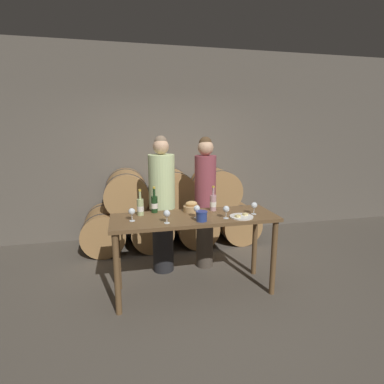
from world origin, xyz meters
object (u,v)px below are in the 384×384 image
object	(u,v)px
wine_bottle_red	(154,204)
wine_glass_far_right	(254,206)
wine_bottle_rose	(213,202)
tasting_table	(194,227)
wine_glass_left	(167,214)
wine_glass_right	(226,209)
person_right	(205,200)
bread_basket	(191,207)
wine_glass_far_left	(132,212)
wine_bottle_white	(140,207)
person_left	(162,204)
cheese_plate	(241,217)
wine_glass_center	(197,209)
blue_crock	(202,216)

from	to	relation	value
wine_bottle_red	wine_glass_far_right	size ratio (longest dim) A/B	2.17
wine_bottle_rose	wine_glass_far_right	distance (m)	0.48
tasting_table	wine_glass_left	xyz separation A→B (m)	(-0.34, -0.18, 0.23)
wine_glass_right	wine_glass_far_right	distance (m)	0.37
person_right	wine_glass_right	distance (m)	0.79
bread_basket	person_right	bearing A→B (deg)	56.35
wine_glass_far_left	wine_glass_right	bearing A→B (deg)	-7.55
wine_bottle_white	tasting_table	bearing A→B (deg)	-16.53
wine_glass_far_left	wine_bottle_red	bearing A→B (deg)	46.13
wine_bottle_red	wine_glass_left	xyz separation A→B (m)	(0.08, -0.43, -0.00)
person_left	wine_glass_far_left	size ratio (longest dim) A/B	12.78
cheese_plate	wine_glass_center	world-z (taller)	wine_glass_center
wine_bottle_red	wine_bottle_white	xyz separation A→B (m)	(-0.17, -0.08, -0.00)
wine_bottle_red	person_left	bearing A→B (deg)	69.83
wine_bottle_red	wine_glass_center	distance (m)	0.53
tasting_table	person_left	world-z (taller)	person_left
wine_bottle_rose	wine_glass_right	size ratio (longest dim) A/B	2.13
person_left	wine_bottle_rose	distance (m)	0.72
wine_bottle_red	bread_basket	xyz separation A→B (m)	(0.43, -0.06, -0.05)
cheese_plate	wine_glass_far_left	size ratio (longest dim) A/B	1.84
person_right	wine_bottle_rose	size ratio (longest dim) A/B	5.93
wine_bottle_white	wine_glass_right	xyz separation A→B (m)	(0.90, -0.33, 0.00)
wine_bottle_red	wine_bottle_rose	bearing A→B (deg)	-6.23
person_right	wine_glass_far_left	bearing A→B (deg)	-146.40
wine_glass_center	wine_glass_right	world-z (taller)	same
wine_glass_center	wine_glass_right	xyz separation A→B (m)	(0.31, -0.09, 0.00)
wine_bottle_red	bread_basket	bearing A→B (deg)	-7.54
wine_bottle_red	blue_crock	xyz separation A→B (m)	(0.45, -0.44, -0.04)
wine_glass_far_left	wine_glass_far_right	bearing A→B (deg)	-2.12
bread_basket	wine_glass_far_right	xyz separation A→B (m)	(0.67, -0.27, 0.05)
wine_bottle_rose	wine_glass_far_right	world-z (taller)	wine_bottle_rose
person_left	cheese_plate	distance (m)	1.11
person_right	wine_bottle_red	xyz separation A→B (m)	(-0.72, -0.38, 0.08)
person_left	wine_glass_right	xyz separation A→B (m)	(0.60, -0.79, 0.10)
person_right	wine_glass_far_left	xyz separation A→B (m)	(-0.98, -0.65, 0.08)
wine_bottle_white	bread_basket	xyz separation A→B (m)	(0.59, 0.02, -0.05)
wine_bottle_red	bread_basket	size ratio (longest dim) A/B	1.61
person_right	cheese_plate	size ratio (longest dim) A/B	6.87
wine_glass_center	wine_glass_far_right	bearing A→B (deg)	-0.97
wine_glass_far_right	cheese_plate	bearing A→B (deg)	-155.73
bread_basket	wine_glass_far_right	distance (m)	0.73
tasting_table	wine_glass_center	world-z (taller)	wine_glass_center
wine_bottle_red	wine_glass_far_left	bearing A→B (deg)	-133.87
wine_glass_far_right	wine_glass_left	bearing A→B (deg)	-174.12
wine_glass_right	cheese_plate	bearing A→B (deg)	-0.38
blue_crock	wine_glass_far_right	bearing A→B (deg)	10.04
blue_crock	wine_glass_center	world-z (taller)	wine_glass_center
wine_bottle_rose	cheese_plate	bearing A→B (deg)	-56.21
wine_bottle_white	wine_bottle_rose	world-z (taller)	wine_bottle_rose
wine_bottle_red	wine_glass_right	distance (m)	0.84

